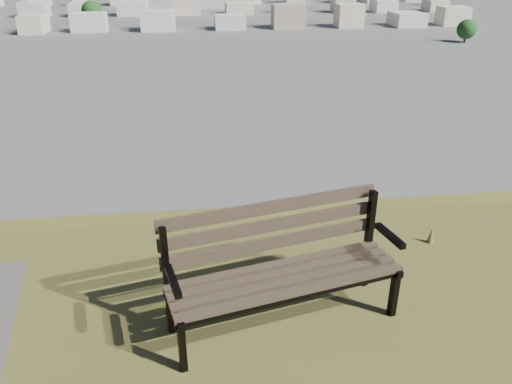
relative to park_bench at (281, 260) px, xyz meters
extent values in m
cube|color=#48382A|center=(0.07, -0.30, -0.10)|extent=(1.93, 0.54, 0.04)
cube|color=#48382A|center=(0.04, -0.17, -0.10)|extent=(1.93, 0.54, 0.04)
cube|color=#48382A|center=(0.01, -0.05, -0.10)|extent=(1.93, 0.54, 0.04)
cube|color=#48382A|center=(-0.02, 0.08, -0.10)|extent=(1.93, 0.54, 0.04)
cube|color=#48382A|center=(-0.04, 0.17, 0.08)|extent=(1.92, 0.48, 0.11)
cube|color=#48382A|center=(-0.04, 0.19, 0.23)|extent=(1.92, 0.48, 0.11)
cube|color=#48382A|center=(-0.05, 0.22, 0.39)|extent=(1.92, 0.48, 0.11)
cube|color=black|center=(-0.84, -0.54, -0.34)|extent=(0.07, 0.08, 0.48)
cube|color=black|center=(-0.94, -0.08, -0.08)|extent=(0.07, 0.08, 1.00)
cube|color=black|center=(-0.89, -0.32, -0.13)|extent=(0.18, 0.54, 0.05)
cube|color=black|center=(-0.88, -0.38, 0.14)|extent=(0.14, 0.39, 0.05)
cube|color=black|center=(0.99, -0.11, -0.34)|extent=(0.07, 0.08, 0.48)
cube|color=black|center=(0.88, 0.35, -0.08)|extent=(0.07, 0.08, 1.00)
cube|color=black|center=(0.94, 0.10, -0.13)|extent=(0.18, 0.54, 0.05)
cube|color=black|center=(0.95, 0.05, 0.14)|extent=(0.14, 0.39, 0.05)
cube|color=black|center=(0.07, -0.31, -0.15)|extent=(1.92, 0.49, 0.04)
cube|color=black|center=(-0.02, 0.09, -0.15)|extent=(1.92, 0.49, 0.04)
cone|color=brown|center=(1.86, 1.00, -0.49)|extent=(0.08, 0.08, 0.18)
cube|color=beige|center=(6.34, 283.23, -22.57)|extent=(56.92, 30.56, 6.02)
cube|color=beige|center=(-60.54, 197.80, -22.08)|extent=(11.00, 11.00, 7.00)
cube|color=#B4A69A|center=(-36.54, 197.80, -22.08)|extent=(11.00, 11.00, 7.00)
cube|color=beige|center=(-12.54, 197.80, -22.08)|extent=(11.00, 11.00, 7.00)
cube|color=#B5B5BA|center=(11.46, 197.80, -22.08)|extent=(11.00, 11.00, 7.00)
cube|color=beige|center=(35.46, 197.80, -22.08)|extent=(11.00, 11.00, 7.00)
cube|color=gray|center=(59.46, 197.80, -22.08)|extent=(11.00, 11.00, 7.00)
cube|color=beige|center=(83.46, 197.80, -22.08)|extent=(11.00, 11.00, 7.00)
cube|color=beige|center=(107.46, 197.80, -22.08)|extent=(11.00, 11.00, 7.00)
cube|color=beige|center=(-72.54, 247.80, -22.08)|extent=(11.00, 11.00, 7.00)
cube|color=#B5B5BA|center=(-48.54, 247.80, -22.08)|extent=(11.00, 11.00, 7.00)
cube|color=beige|center=(-24.54, 247.80, -22.08)|extent=(11.00, 11.00, 7.00)
cube|color=gray|center=(-0.54, 247.80, -22.08)|extent=(11.00, 11.00, 7.00)
cube|color=beige|center=(23.46, 247.80, -22.08)|extent=(11.00, 11.00, 7.00)
cube|color=beige|center=(47.46, 247.80, -22.08)|extent=(11.00, 11.00, 7.00)
cube|color=beige|center=(71.46, 247.80, -22.08)|extent=(11.00, 11.00, 7.00)
cube|color=#B4A69A|center=(95.46, 247.80, -22.08)|extent=(11.00, 11.00, 7.00)
cube|color=beige|center=(119.46, 247.80, -22.08)|extent=(11.00, 11.00, 7.00)
cylinder|color=#38251C|center=(89.46, 157.80, -24.53)|extent=(0.80, 0.80, 2.10)
sphere|color=black|center=(89.46, 157.80, -21.38)|extent=(6.30, 6.30, 6.30)
cylinder|color=#38251C|center=(-40.54, 217.80, -24.23)|extent=(0.80, 0.80, 2.70)
sphere|color=black|center=(-40.54, 217.80, -20.18)|extent=(8.10, 8.10, 8.10)
cylinder|color=#38251C|center=(129.46, 277.80, -24.60)|extent=(0.80, 0.80, 1.95)
cylinder|color=#38251C|center=(39.46, 297.80, -24.53)|extent=(0.80, 0.80, 2.10)
camera|label=1|loc=(-0.64, -3.45, 2.34)|focal=35.00mm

